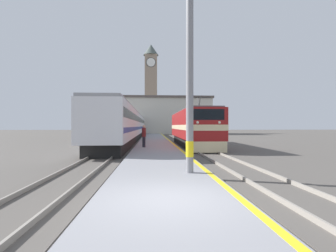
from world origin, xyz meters
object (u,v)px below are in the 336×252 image
object	(u,v)px
passenger_train	(130,125)
catenary_mast	(192,66)
person_on_platform	(144,135)
clock_tower	(151,86)
locomotive_train	(192,128)

from	to	relation	value
passenger_train	catenary_mast	distance (m)	28.40
passenger_train	person_on_platform	size ratio (longest dim) A/B	24.39
passenger_train	catenary_mast	xyz separation A→B (m)	(4.66, -27.93, 2.17)
person_on_platform	clock_tower	world-z (taller)	clock_tower
passenger_train	clock_tower	xyz separation A→B (m)	(2.94, 38.20, 11.46)
catenary_mast	clock_tower	distance (m)	66.80
passenger_train	locomotive_train	bearing A→B (deg)	-58.08
person_on_platform	passenger_train	bearing A→B (deg)	98.90
locomotive_train	person_on_platform	distance (m)	6.39
person_on_platform	clock_tower	xyz separation A→B (m)	(0.46, 54.03, 12.35)
catenary_mast	person_on_platform	world-z (taller)	catenary_mast
clock_tower	locomotive_train	bearing A→B (deg)	-85.09
locomotive_train	clock_tower	world-z (taller)	clock_tower
clock_tower	catenary_mast	bearing A→B (deg)	-88.51
locomotive_train	passenger_train	size ratio (longest dim) A/B	0.34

